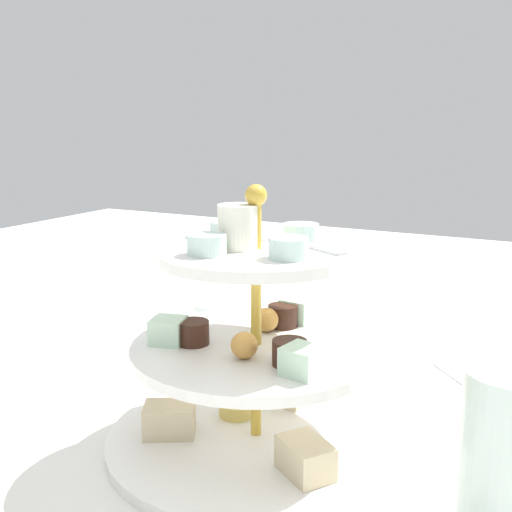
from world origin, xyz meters
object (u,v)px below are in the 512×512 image
(tiered_serving_stand, at_px, (255,366))
(teacup_with_saucer, at_px, (315,339))
(butter_knife_right, at_px, (476,389))
(water_glass_short_left, at_px, (218,330))
(water_glass_tall_right, at_px, (506,456))

(tiered_serving_stand, relative_size, teacup_with_saucer, 3.17)
(butter_knife_right, bearing_deg, water_glass_short_left, 56.24)
(tiered_serving_stand, height_order, water_glass_tall_right, tiered_serving_stand)
(teacup_with_saucer, bearing_deg, butter_knife_right, 175.92)
(tiered_serving_stand, distance_m, water_glass_short_left, 0.23)
(water_glass_tall_right, distance_m, teacup_with_saucer, 0.39)
(butter_knife_right, bearing_deg, water_glass_tall_right, 150.18)
(tiered_serving_stand, xyz_separation_m, butter_knife_right, (-0.17, -0.22, -0.08))
(tiered_serving_stand, bearing_deg, water_glass_short_left, -50.14)
(butter_knife_right, bearing_deg, teacup_with_saucer, 43.59)
(water_glass_short_left, bearing_deg, teacup_with_saucer, -150.53)
(teacup_with_saucer, bearing_deg, tiered_serving_stand, 98.79)
(water_glass_tall_right, distance_m, water_glass_short_left, 0.43)
(water_glass_short_left, bearing_deg, tiered_serving_stand, 129.86)
(water_glass_tall_right, xyz_separation_m, water_glass_short_left, (0.37, -0.22, -0.03))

